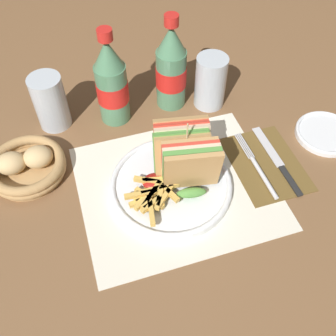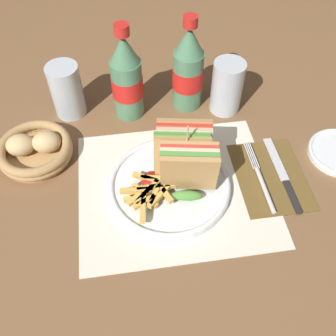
{
  "view_description": "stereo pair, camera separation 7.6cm",
  "coord_description": "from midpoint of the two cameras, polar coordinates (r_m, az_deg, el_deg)",
  "views": [
    {
      "loc": [
        -0.17,
        -0.41,
        0.63
      ],
      "look_at": [
        -0.03,
        0.05,
        0.04
      ],
      "focal_mm": 42.0,
      "sensor_mm": 36.0,
      "label": 1
    },
    {
      "loc": [
        -0.1,
        -0.43,
        0.63
      ],
      "look_at": [
        -0.03,
        0.05,
        0.04
      ],
      "focal_mm": 42.0,
      "sensor_mm": 36.0,
      "label": 2
    }
  ],
  "objects": [
    {
      "name": "club_sandwich",
      "position": [
        0.74,
        -0.3,
        1.44
      ],
      "size": [
        0.12,
        0.13,
        0.14
      ],
      "color": "tan",
      "rests_on": "plate_main"
    },
    {
      "name": "coke_bottle_near",
      "position": [
        0.87,
        -10.74,
        11.84
      ],
      "size": [
        0.07,
        0.07,
        0.22
      ],
      "color": "#4C7F5B",
      "rests_on": "ground_plane"
    },
    {
      "name": "ketchup_blob",
      "position": [
        0.76,
        -4.92,
        -2.12
      ],
      "size": [
        0.05,
        0.04,
        0.02
      ],
      "color": "maroon",
      "rests_on": "plate_main"
    },
    {
      "name": "plate_main",
      "position": [
        0.77,
        -2.37,
        -2.66
      ],
      "size": [
        0.24,
        0.24,
        0.02
      ],
      "color": "white",
      "rests_on": "ground_plane"
    },
    {
      "name": "bread_basket",
      "position": [
        0.85,
        -22.26,
        0.13
      ],
      "size": [
        0.16,
        0.16,
        0.06
      ],
      "color": "#AD8451",
      "rests_on": "ground_plane"
    },
    {
      "name": "side_saucer",
      "position": [
        0.92,
        19.77,
        4.66
      ],
      "size": [
        0.13,
        0.13,
        0.01
      ],
      "color": "white",
      "rests_on": "ground_plane"
    },
    {
      "name": "coke_bottle_far",
      "position": [
        0.89,
        -2.06,
        14.08
      ],
      "size": [
        0.07,
        0.07,
        0.22
      ],
      "color": "#4C7F5B",
      "rests_on": "ground_plane"
    },
    {
      "name": "glass_far",
      "position": [
        0.91,
        -19.08,
        8.92
      ],
      "size": [
        0.07,
        0.07,
        0.13
      ],
      "color": "silver",
      "rests_on": "ground_plane"
    },
    {
      "name": "glass_near",
      "position": [
        0.91,
        3.77,
        12.27
      ],
      "size": [
        0.07,
        0.07,
        0.13
      ],
      "color": "silver",
      "rests_on": "ground_plane"
    },
    {
      "name": "placemat",
      "position": [
        0.78,
        -1.51,
        -2.9
      ],
      "size": [
        0.38,
        0.33,
        0.0
      ],
      "color": "silver",
      "rests_on": "ground_plane"
    },
    {
      "name": "fries_pile",
      "position": [
        0.74,
        -5.25,
        -4.1
      ],
      "size": [
        0.11,
        0.12,
        0.02
      ],
      "color": "gold",
      "rests_on": "plate_main"
    },
    {
      "name": "knife",
      "position": [
        0.84,
        13.08,
        0.92
      ],
      "size": [
        0.02,
        0.2,
        0.0
      ],
      "rotation": [
        0.0,
        0.0,
        0.02
      ],
      "color": "black",
      "rests_on": "napkin"
    },
    {
      "name": "ground_plane",
      "position": [
        0.77,
        0.1,
        -4.18
      ],
      "size": [
        4.0,
        4.0,
        0.0
      ],
      "primitive_type": "plane",
      "color": "brown"
    },
    {
      "name": "fork",
      "position": [
        0.81,
        10.57,
        -0.52
      ],
      "size": [
        0.02,
        0.18,
        0.01
      ],
      "rotation": [
        0.0,
        0.0,
        0.02
      ],
      "color": "silver",
      "rests_on": "napkin"
    },
    {
      "name": "napkin",
      "position": [
        0.83,
        11.49,
        0.49
      ],
      "size": [
        0.14,
        0.19,
        0.0
      ],
      "color": "brown",
      "rests_on": "ground_plane"
    }
  ]
}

